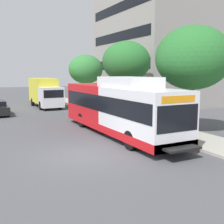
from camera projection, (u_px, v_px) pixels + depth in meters
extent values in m
plane|color=#4C4C51|center=(42.00, 127.00, 20.10)|extent=(120.00, 120.00, 0.00)
cube|color=#A8A399|center=(138.00, 122.00, 21.51)|extent=(3.00, 56.00, 0.14)
cube|color=white|center=(142.00, 114.00, 14.98)|extent=(2.54, 5.80, 2.73)
cube|color=red|center=(98.00, 103.00, 20.09)|extent=(2.54, 5.80, 2.73)
cube|color=red|center=(117.00, 126.00, 17.70)|extent=(2.57, 11.60, 0.44)
cube|color=black|center=(117.00, 102.00, 17.48)|extent=(2.58, 11.25, 0.96)
cube|color=black|center=(177.00, 118.00, 12.45)|extent=(2.34, 0.10, 1.24)
cube|color=orange|center=(178.00, 99.00, 12.31)|extent=(1.90, 0.08, 0.32)
cube|color=white|center=(129.00, 82.00, 16.03)|extent=(2.16, 4.06, 0.60)
cube|color=black|center=(182.00, 149.00, 12.28)|extent=(1.78, 0.60, 0.10)
cylinder|color=black|center=(131.00, 140.00, 14.02)|extent=(0.30, 1.00, 1.00)
cylinder|color=black|center=(166.00, 136.00, 15.05)|extent=(0.30, 1.00, 1.00)
cylinder|color=black|center=(82.00, 120.00, 19.99)|extent=(0.30, 1.00, 1.00)
cylinder|color=black|center=(110.00, 118.00, 21.02)|extent=(0.30, 1.00, 1.00)
cylinder|color=#4C3823|center=(191.00, 109.00, 17.75)|extent=(0.28, 0.28, 2.91)
ellipsoid|color=#286B2D|center=(193.00, 58.00, 17.30)|extent=(4.68, 4.68, 3.98)
cylinder|color=#4C3823|center=(126.00, 97.00, 25.28)|extent=(0.28, 0.28, 3.11)
ellipsoid|color=#286B2D|center=(126.00, 62.00, 24.83)|extent=(4.32, 4.32, 3.67)
cylinder|color=#4C3823|center=(86.00, 93.00, 33.63)|extent=(0.28, 0.28, 2.64)
ellipsoid|color=#337A38|center=(86.00, 69.00, 33.23)|extent=(4.07, 4.07, 3.46)
cylinder|color=black|center=(8.00, 113.00, 24.84)|extent=(0.20, 0.64, 0.64)
cylinder|color=black|center=(5.00, 109.00, 27.22)|extent=(0.20, 0.64, 0.64)
cube|color=silver|center=(51.00, 97.00, 29.17)|extent=(2.30, 2.00, 2.10)
cube|color=yellow|center=(43.00, 90.00, 32.17)|extent=(2.30, 5.00, 2.70)
cube|color=black|center=(54.00, 94.00, 28.26)|extent=(2.07, 0.08, 0.80)
cylinder|color=black|center=(41.00, 106.00, 29.21)|extent=(0.26, 0.92, 0.92)
cylinder|color=black|center=(60.00, 105.00, 30.15)|extent=(0.26, 0.92, 0.92)
cylinder|color=black|center=(33.00, 102.00, 32.86)|extent=(0.26, 0.92, 0.92)
cylinder|color=black|center=(50.00, 101.00, 33.79)|extent=(0.26, 0.92, 0.92)
cube|color=black|center=(159.00, 91.00, 35.65)|extent=(11.95, 12.93, 1.10)
cube|color=black|center=(160.00, 65.00, 35.20)|extent=(11.95, 12.93, 1.10)
cube|color=black|center=(160.00, 40.00, 34.75)|extent=(11.95, 12.93, 1.10)
cube|color=black|center=(161.00, 13.00, 34.30)|extent=(11.95, 12.93, 1.10)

